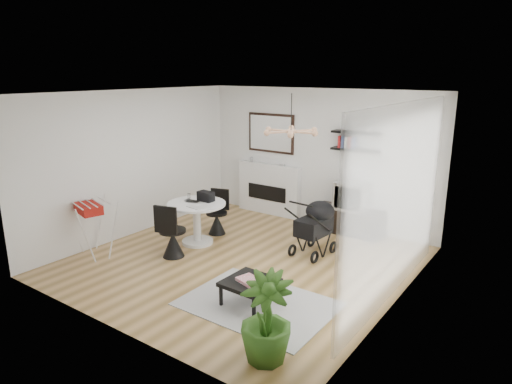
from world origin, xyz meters
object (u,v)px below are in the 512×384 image
Objects in this scene: drying_rack at (94,227)px; tv_console at (349,221)px; coffee_table at (250,283)px; potted_plant at (266,318)px; crt_tv at (353,196)px; fireplace at (269,183)px; stroller at (315,229)px; dining_table at (197,217)px.

tv_console is at bearing 65.08° from drying_rack.
drying_rack reaches higher than coffee_table.
tv_console is 4.32m from potted_plant.
coffee_table is (0.03, -3.32, -0.45)m from crt_tv.
fireplace is at bearing 123.46° from potted_plant.
potted_plant is (0.86, -0.88, 0.20)m from coffee_table.
stroller is 1.54× the size of coffee_table.
fireplace is 2.01m from crt_tv.
crt_tv is 4.66m from drying_rack.
crt_tv is 0.60× the size of stroller.
fireplace reaches higher than crt_tv.
tv_console is (1.95, -0.16, -0.44)m from fireplace.
stroller reaches higher than drying_rack.
crt_tv reaches higher than dining_table.
crt_tv reaches higher than potted_plant.
drying_rack is (-3.03, -3.48, 0.25)m from tv_console.
tv_console is 4.62m from drying_rack.
dining_table reaches higher than coffee_table.
drying_rack is at bearing -137.90° from stroller.
drying_rack is at bearing -106.50° from fireplace.
crt_tv is at bearing -3.59° from tv_console.
fireplace reaches higher than tv_console.
drying_rack is 3.12m from coffee_table.
dining_table is at bearing 149.04° from coffee_table.
stroller is 2.07m from coffee_table.
tv_console is 1.39× the size of drying_rack.
dining_table is at bearing 69.84° from drying_rack.
coffee_table is at bearing 134.11° from potted_plant.
stroller is (2.98, 2.22, -0.06)m from drying_rack.
coffee_table is (2.03, -3.49, -0.38)m from fireplace.
tv_console is 0.51m from crt_tv.
dining_table is 1.11× the size of drying_rack.
tv_console is at bearing 93.01° from stroller.
stroller is (1.95, 0.82, -0.07)m from dining_table.
potted_plant is at bearing -35.97° from dining_table.
potted_plant is (3.97, -0.73, 0.01)m from drying_rack.
drying_rack is (-1.03, -1.41, -0.01)m from dining_table.
coffee_table is (3.11, 0.16, -0.19)m from drying_rack.
crt_tv is 0.92× the size of coffee_table.
crt_tv is 0.64× the size of drying_rack.
stroller is at bearing 108.60° from potted_plant.
fireplace is at bearing 89.56° from drying_rack.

